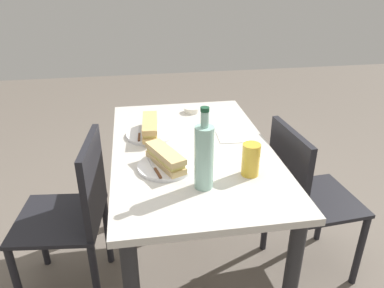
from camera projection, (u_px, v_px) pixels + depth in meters
name	position (u px, v px, depth m)	size (l,w,h in m)	color
ground_plane	(192.00, 272.00, 2.09)	(8.00, 8.00, 0.00)	#6B6056
dining_table	(192.00, 172.00, 1.80)	(1.19, 0.73, 0.77)	beige
chair_far	(76.00, 211.00, 1.78)	(0.44, 0.44, 0.85)	black
chair_near	(303.00, 194.00, 1.90)	(0.43, 0.43, 0.85)	black
plate_near	(150.00, 134.00, 1.86)	(0.24, 0.24, 0.01)	white
baguette_sandwich_near	(150.00, 127.00, 1.84)	(0.25, 0.09, 0.07)	tan
knife_near	(139.00, 134.00, 1.84)	(0.18, 0.02, 0.01)	silver
plate_far	(166.00, 166.00, 1.57)	(0.24, 0.24, 0.01)	white
baguette_sandwich_far	(165.00, 158.00, 1.55)	(0.24, 0.16, 0.07)	#DBB77A
knife_far	(155.00, 169.00, 1.53)	(0.18, 0.05, 0.01)	silver
water_bottle	(204.00, 156.00, 1.39)	(0.07, 0.07, 0.33)	#99C6B7
beer_glass	(251.00, 160.00, 1.50)	(0.07, 0.07, 0.14)	gold
olive_bowl	(191.00, 110.00, 2.13)	(0.08, 0.08, 0.03)	silver
paper_napkin	(232.00, 137.00, 1.85)	(0.14, 0.14, 0.00)	white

